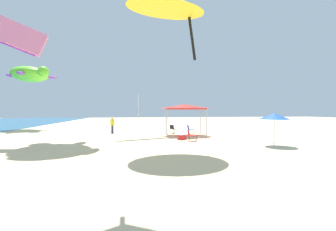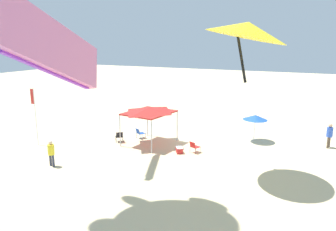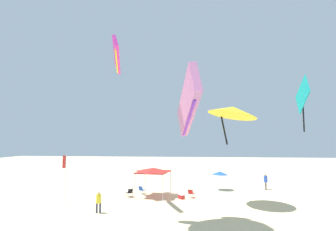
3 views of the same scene
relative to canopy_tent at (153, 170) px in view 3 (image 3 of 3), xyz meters
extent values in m
cube|color=beige|center=(-2.60, -2.88, -2.58)|extent=(120.00, 120.00, 0.10)
cylinder|color=#B7B7BC|center=(-1.60, -1.47, -1.38)|extent=(0.07, 0.07, 2.32)
cylinder|color=#B7B7BC|center=(1.18, -1.82, -1.38)|extent=(0.07, 0.07, 2.32)
cylinder|color=#B7B7BC|center=(-1.18, 1.82, -1.38)|extent=(0.07, 0.07, 2.32)
cylinder|color=#B7B7BC|center=(1.60, 1.47, -1.38)|extent=(0.07, 0.07, 2.32)
cube|color=red|center=(0.00, 0.00, -0.17)|extent=(3.28, 3.72, 0.10)
pyramid|color=red|center=(0.00, 0.00, 0.07)|extent=(3.21, 3.65, 0.37)
cylinder|color=silver|center=(-6.87, -4.04, -1.52)|extent=(0.08, 0.06, 2.03)
cone|color=blue|center=(-6.89, -4.04, -0.67)|extent=(1.84, 1.83, 0.41)
cylinder|color=black|center=(0.93, -1.05, -2.33)|extent=(0.02, 0.02, 0.40)
cylinder|color=black|center=(1.39, -1.29, -2.33)|extent=(0.02, 0.02, 0.40)
cylinder|color=black|center=(1.17, -0.59, -2.33)|extent=(0.02, 0.02, 0.40)
cylinder|color=black|center=(1.63, -0.83, -2.33)|extent=(0.02, 0.02, 0.40)
cube|color=blue|center=(1.28, -0.94, -2.13)|extent=(0.70, 0.70, 0.03)
cube|color=blue|center=(1.42, -0.68, -1.92)|extent=(0.50, 0.34, 0.41)
cylinder|color=black|center=(-4.14, 0.22, -2.33)|extent=(0.02, 0.02, 0.40)
cylinder|color=black|center=(-3.66, 0.02, -2.33)|extent=(0.02, 0.02, 0.40)
cylinder|color=black|center=(-3.94, 0.70, -2.33)|extent=(0.02, 0.02, 0.40)
cylinder|color=black|center=(-3.46, 0.50, -2.33)|extent=(0.02, 0.02, 0.40)
cube|color=red|center=(-3.80, 0.36, -2.13)|extent=(0.68, 0.68, 0.03)
cube|color=red|center=(-3.69, 0.63, -1.92)|extent=(0.51, 0.31, 0.41)
cylinder|color=black|center=(2.27, 0.20, -2.33)|extent=(0.02, 0.02, 0.40)
cylinder|color=black|center=(2.67, 0.53, -2.33)|extent=(0.02, 0.02, 0.40)
cylinder|color=black|center=(1.94, 0.60, -2.33)|extent=(0.02, 0.02, 0.40)
cylinder|color=black|center=(2.34, 0.93, -2.33)|extent=(0.02, 0.02, 0.40)
cube|color=black|center=(2.31, 0.56, -2.13)|extent=(0.73, 0.73, 0.03)
cube|color=black|center=(2.12, 0.79, -1.92)|extent=(0.46, 0.41, 0.41)
cube|color=red|center=(-2.84, 0.92, -2.35)|extent=(0.67, 0.72, 0.36)
cube|color=white|center=(-2.84, 0.92, -2.15)|extent=(0.69, 0.74, 0.04)
cylinder|color=silver|center=(7.23, 3.86, -0.41)|extent=(0.06, 0.06, 4.26)
cube|color=red|center=(7.41, 3.86, 1.07)|extent=(0.30, 0.02, 1.10)
cylinder|color=brown|center=(-12.04, -4.94, -2.13)|extent=(0.16, 0.16, 0.81)
cylinder|color=brown|center=(-11.97, -4.63, -2.13)|extent=(0.16, 0.16, 0.81)
cylinder|color=blue|center=(-12.01, -4.78, -1.38)|extent=(0.42, 0.42, 0.70)
sphere|color=tan|center=(-12.01, -4.78, -0.89)|extent=(0.26, 0.26, 0.26)
cylinder|color=#33384C|center=(3.03, 6.58, -2.16)|extent=(0.14, 0.14, 0.74)
cylinder|color=#33384C|center=(3.32, 6.52, -2.16)|extent=(0.14, 0.14, 0.74)
cylinder|color=yellow|center=(3.18, 6.55, -1.47)|extent=(0.39, 0.39, 0.64)
sphere|color=beige|center=(3.18, 6.55, -1.03)|extent=(0.24, 0.24, 0.24)
cube|color=pink|center=(-3.85, 12.91, 4.84)|extent=(1.46, 5.42, 3.28)
cube|color=purple|center=(-3.85, 12.91, 4.15)|extent=(0.87, 4.14, 1.84)
cone|color=yellow|center=(-7.50, 2.92, 5.53)|extent=(5.59, 5.54, 1.59)
cylinder|color=black|center=(-6.86, 1.31, 4.11)|extent=(0.80, 0.44, 3.12)
cube|color=teal|center=(-12.60, 5.10, 6.56)|extent=(0.57, 3.17, 3.14)
cylinder|color=black|center=(-12.60, 5.10, 4.74)|extent=(0.11, 0.11, 2.24)
cube|color=#E02D9E|center=(2.75, 4.02, 10.53)|extent=(1.54, 4.14, 2.56)
cube|color=yellow|center=(2.75, 4.02, 9.99)|extent=(0.91, 3.18, 1.44)
camera|label=1|loc=(-19.72, 4.87, -0.35)|focal=24.27mm
camera|label=2|loc=(-11.49, 20.52, 5.01)|focal=35.22mm
camera|label=3|loc=(-4.24, 26.78, 2.96)|focal=28.63mm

